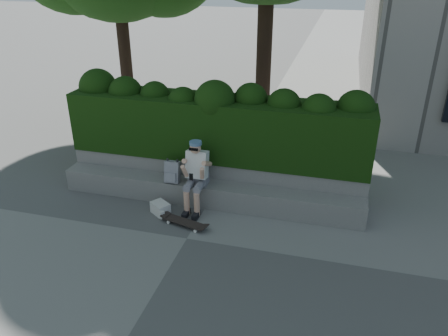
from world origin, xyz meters
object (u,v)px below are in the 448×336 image
(backpack_ground, at_px, (160,208))
(skateboard, at_px, (184,222))
(backpack_plaid, at_px, (172,172))
(person, at_px, (196,173))

(backpack_ground, bearing_deg, skateboard, 9.24)
(backpack_plaid, distance_m, backpack_ground, 0.74)
(backpack_plaid, height_order, backpack_ground, backpack_plaid)
(person, height_order, backpack_ground, person)
(person, bearing_deg, skateboard, -91.40)
(backpack_plaid, bearing_deg, person, -8.98)
(skateboard, relative_size, backpack_plaid, 2.04)
(person, distance_m, backpack_ground, 0.97)
(skateboard, height_order, backpack_plaid, backpack_plaid)
(person, bearing_deg, backpack_plaid, 171.02)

